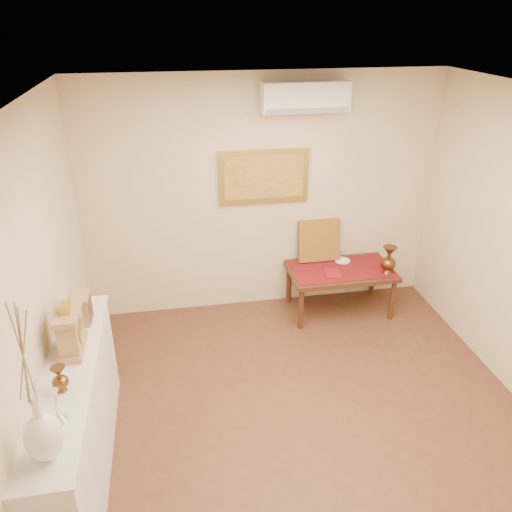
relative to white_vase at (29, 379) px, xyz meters
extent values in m
plane|color=brown|center=(1.81, 0.76, -1.54)|extent=(4.50, 4.50, 0.00)
plane|color=white|center=(1.81, 0.76, 1.16)|extent=(4.50, 4.50, 0.00)
cube|color=beige|center=(1.81, 3.01, -0.19)|extent=(4.00, 0.02, 2.70)
cube|color=beige|center=(-0.19, 0.76, -0.19)|extent=(0.02, 4.50, 2.70)
cube|color=maroon|center=(2.66, 2.64, -0.98)|extent=(1.14, 0.59, 0.01)
cylinder|color=white|center=(2.74, 2.82, -0.97)|extent=(0.18, 0.18, 0.01)
cube|color=maroon|center=(2.53, 2.54, -0.97)|extent=(0.23, 0.28, 0.01)
cube|color=maroon|center=(2.47, 2.93, -0.73)|extent=(0.49, 0.20, 0.50)
cube|color=silver|center=(-0.01, 0.76, -1.06)|extent=(0.35, 2.00, 0.95)
cube|color=silver|center=(-0.01, 0.76, -0.57)|extent=(0.37, 2.02, 0.03)
cube|color=tan|center=(0.00, 1.00, -0.53)|extent=(0.16, 0.36, 0.05)
cube|color=tan|center=(0.00, 1.00, -0.38)|extent=(0.14, 0.30, 0.25)
cylinder|color=beige|center=(0.07, 1.00, -0.38)|extent=(0.01, 0.17, 0.17)
cylinder|color=gold|center=(0.08, 1.00, -0.38)|extent=(0.01, 0.19, 0.19)
cube|color=tan|center=(0.00, 1.00, -0.24)|extent=(0.17, 0.34, 0.04)
cube|color=gold|center=(0.00, 1.00, -0.18)|extent=(0.06, 0.11, 0.07)
cube|color=tan|center=(0.01, 1.37, -0.45)|extent=(0.15, 0.20, 0.22)
cube|color=#482515|center=(0.09, 1.37, -0.50)|extent=(0.01, 0.17, 0.09)
cube|color=#482515|center=(0.09, 1.37, -0.40)|extent=(0.01, 0.17, 0.09)
cube|color=tan|center=(0.01, 1.37, -0.33)|extent=(0.16, 0.21, 0.02)
cube|color=#482515|center=(2.66, 2.64, -1.01)|extent=(1.20, 0.70, 0.05)
cylinder|color=#482515|center=(2.12, 2.35, -1.29)|extent=(0.06, 0.06, 0.50)
cylinder|color=#482515|center=(3.20, 2.35, -1.29)|extent=(0.06, 0.06, 0.50)
cylinder|color=#482515|center=(2.12, 2.93, -1.29)|extent=(0.06, 0.06, 0.50)
cylinder|color=#482515|center=(3.20, 2.93, -1.29)|extent=(0.06, 0.06, 0.50)
cube|color=gold|center=(1.81, 2.99, 0.06)|extent=(1.00, 0.05, 0.60)
cube|color=#C08E42|center=(1.81, 2.96, 0.06)|extent=(0.88, 0.01, 0.48)
cube|color=white|center=(2.21, 2.88, 0.91)|extent=(0.90, 0.24, 0.30)
cube|color=gray|center=(2.21, 2.76, 0.79)|extent=(0.86, 0.02, 0.05)
camera|label=1|loc=(0.80, -2.19, 1.71)|focal=35.00mm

